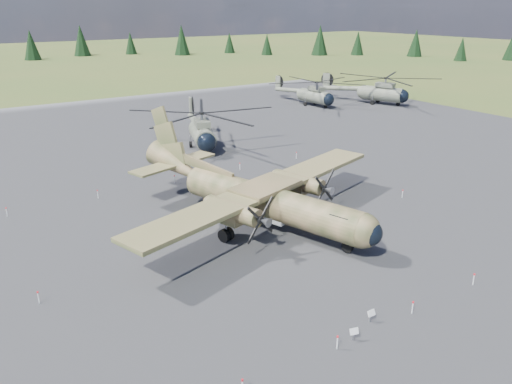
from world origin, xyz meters
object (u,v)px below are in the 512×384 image
helicopter_near (202,122)px  helicopter_mid (315,89)px  transport_plane (256,193)px  helicopter_far (382,85)px

helicopter_near → helicopter_mid: bearing=44.8°
transport_plane → helicopter_far: 59.12m
helicopter_near → helicopter_mid: 34.18m
helicopter_near → transport_plane: bearing=-87.6°
transport_plane → helicopter_far: (49.40, 32.46, 0.95)m
transport_plane → helicopter_far: transport_plane is taller
helicopter_mid → helicopter_far: 12.86m
helicopter_near → helicopter_far: 43.40m
helicopter_near → helicopter_far: size_ratio=0.95×
helicopter_near → helicopter_mid: size_ratio=1.14×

